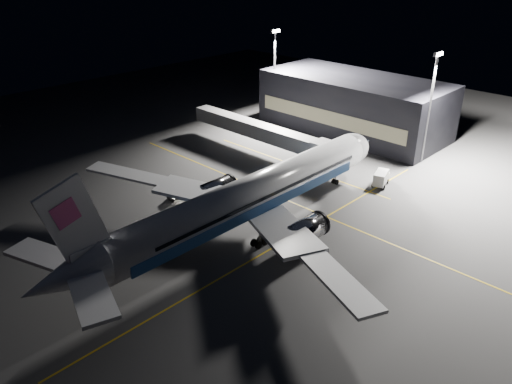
{
  "coord_description": "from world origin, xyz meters",
  "views": [
    {
      "loc": [
        -45.27,
        -44.48,
        36.93
      ],
      "look_at": [
        -0.08,
        -0.81,
        6.0
      ],
      "focal_mm": 35.0,
      "sensor_mm": 36.0,
      "label": 1
    }
  ],
  "objects_px": {
    "floodlight_mast_south": "(431,99)",
    "baggage_tug": "(174,195)",
    "airliner": "(247,198)",
    "safety_cone_a": "(224,219)",
    "safety_cone_b": "(202,191)",
    "floodlight_mast_north": "(275,67)",
    "safety_cone_c": "(216,214)",
    "service_truck": "(381,177)",
    "jet_bridge": "(265,133)"
  },
  "relations": [
    {
      "from": "floodlight_mast_north",
      "to": "safety_cone_c",
      "type": "xyz_separation_m",
      "value": [
        -41.5,
        -25.59,
        -12.09
      ]
    },
    {
      "from": "baggage_tug",
      "to": "safety_cone_b",
      "type": "bearing_deg",
      "value": -5.58
    },
    {
      "from": "baggage_tug",
      "to": "safety_cone_a",
      "type": "bearing_deg",
      "value": -75.08
    },
    {
      "from": "jet_bridge",
      "to": "service_truck",
      "type": "relative_size",
      "value": 6.55
    },
    {
      "from": "jet_bridge",
      "to": "baggage_tug",
      "type": "xyz_separation_m",
      "value": [
        -24.45,
        -2.69,
        -3.88
      ]
    },
    {
      "from": "safety_cone_b",
      "to": "baggage_tug",
      "type": "bearing_deg",
      "value": 164.0
    },
    {
      "from": "service_truck",
      "to": "safety_cone_c",
      "type": "distance_m",
      "value": 29.99
    },
    {
      "from": "safety_cone_a",
      "to": "safety_cone_b",
      "type": "distance_m",
      "value": 10.37
    },
    {
      "from": "safety_cone_c",
      "to": "floodlight_mast_north",
      "type": "bearing_deg",
      "value": 31.65
    },
    {
      "from": "safety_cone_b",
      "to": "safety_cone_c",
      "type": "relative_size",
      "value": 0.96
    },
    {
      "from": "airliner",
      "to": "baggage_tug",
      "type": "bearing_deg",
      "value": 95.11
    },
    {
      "from": "floodlight_mast_north",
      "to": "safety_cone_c",
      "type": "relative_size",
      "value": 36.34
    },
    {
      "from": "floodlight_mast_north",
      "to": "floodlight_mast_south",
      "type": "distance_m",
      "value": 38.0
    },
    {
      "from": "jet_bridge",
      "to": "safety_cone_a",
      "type": "relative_size",
      "value": 65.83
    },
    {
      "from": "jet_bridge",
      "to": "service_truck",
      "type": "height_order",
      "value": "jet_bridge"
    },
    {
      "from": "jet_bridge",
      "to": "safety_cone_a",
      "type": "distance_m",
      "value": 27.6
    },
    {
      "from": "floodlight_mast_south",
      "to": "service_truck",
      "type": "relative_size",
      "value": 3.94
    },
    {
      "from": "airliner",
      "to": "service_truck",
      "type": "relative_size",
      "value": 11.7
    },
    {
      "from": "jet_bridge",
      "to": "floodlight_mast_north",
      "type": "height_order",
      "value": "floodlight_mast_north"
    },
    {
      "from": "jet_bridge",
      "to": "safety_cone_b",
      "type": "height_order",
      "value": "jet_bridge"
    },
    {
      "from": "floodlight_mast_north",
      "to": "safety_cone_c",
      "type": "height_order",
      "value": "floodlight_mast_north"
    },
    {
      "from": "floodlight_mast_south",
      "to": "service_truck",
      "type": "bearing_deg",
      "value": 179.02
    },
    {
      "from": "airliner",
      "to": "floodlight_mast_south",
      "type": "relative_size",
      "value": 2.97
    },
    {
      "from": "floodlight_mast_north",
      "to": "safety_cone_a",
      "type": "relative_size",
      "value": 39.61
    },
    {
      "from": "safety_cone_a",
      "to": "safety_cone_b",
      "type": "relative_size",
      "value": 0.96
    },
    {
      "from": "jet_bridge",
      "to": "safety_cone_b",
      "type": "xyz_separation_m",
      "value": [
        -19.7,
        -4.06,
        -4.31
      ]
    },
    {
      "from": "airliner",
      "to": "floodlight_mast_north",
      "type": "relative_size",
      "value": 2.97
    },
    {
      "from": "safety_cone_a",
      "to": "floodlight_mast_north",
      "type": "bearing_deg",
      "value": 33.58
    },
    {
      "from": "floodlight_mast_north",
      "to": "baggage_tug",
      "type": "bearing_deg",
      "value": -158.61
    },
    {
      "from": "floodlight_mast_south",
      "to": "safety_cone_a",
      "type": "height_order",
      "value": "floodlight_mast_south"
    },
    {
      "from": "baggage_tug",
      "to": "safety_cone_a",
      "type": "distance_m",
      "value": 11.02
    },
    {
      "from": "baggage_tug",
      "to": "safety_cone_b",
      "type": "height_order",
      "value": "baggage_tug"
    },
    {
      "from": "floodlight_mast_north",
      "to": "floodlight_mast_south",
      "type": "relative_size",
      "value": 1.0
    },
    {
      "from": "floodlight_mast_south",
      "to": "service_truck",
      "type": "distance_m",
      "value": 17.92
    },
    {
      "from": "floodlight_mast_south",
      "to": "airliner",
      "type": "bearing_deg",
      "value": 171.67
    },
    {
      "from": "service_truck",
      "to": "baggage_tug",
      "type": "relative_size",
      "value": 2.23
    },
    {
      "from": "safety_cone_a",
      "to": "safety_cone_b",
      "type": "height_order",
      "value": "safety_cone_b"
    },
    {
      "from": "service_truck",
      "to": "safety_cone_a",
      "type": "bearing_deg",
      "value": 141.73
    },
    {
      "from": "airliner",
      "to": "safety_cone_a",
      "type": "distance_m",
      "value": 6.6
    },
    {
      "from": "baggage_tug",
      "to": "safety_cone_a",
      "type": "relative_size",
      "value": 4.51
    },
    {
      "from": "floodlight_mast_north",
      "to": "safety_cone_b",
      "type": "bearing_deg",
      "value": -154.49
    },
    {
      "from": "baggage_tug",
      "to": "safety_cone_b",
      "type": "distance_m",
      "value": 4.96
    },
    {
      "from": "safety_cone_a",
      "to": "baggage_tug",
      "type": "bearing_deg",
      "value": 94.51
    },
    {
      "from": "safety_cone_c",
      "to": "baggage_tug",
      "type": "bearing_deg",
      "value": 96.02
    },
    {
      "from": "safety_cone_a",
      "to": "safety_cone_c",
      "type": "height_order",
      "value": "safety_cone_c"
    },
    {
      "from": "floodlight_mast_south",
      "to": "baggage_tug",
      "type": "relative_size",
      "value": 8.78
    },
    {
      "from": "safety_cone_a",
      "to": "safety_cone_c",
      "type": "distance_m",
      "value": 2.02
    },
    {
      "from": "baggage_tug",
      "to": "safety_cone_b",
      "type": "xyz_separation_m",
      "value": [
        4.75,
        -1.36,
        -0.43
      ]
    },
    {
      "from": "safety_cone_b",
      "to": "safety_cone_c",
      "type": "xyz_separation_m",
      "value": [
        -3.81,
        -7.6,
        0.01
      ]
    },
    {
      "from": "airliner",
      "to": "safety_cone_a",
      "type": "relative_size",
      "value": 117.65
    }
  ]
}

